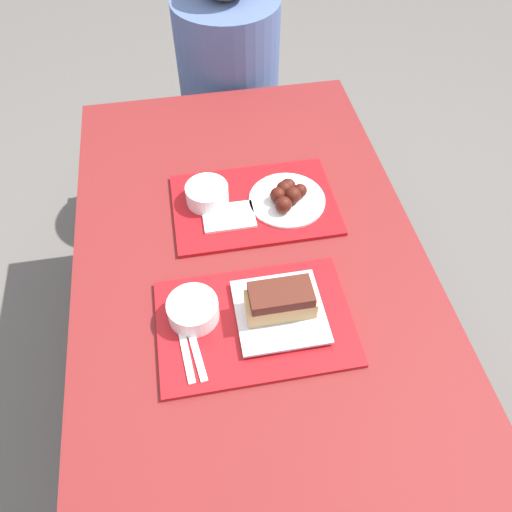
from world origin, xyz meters
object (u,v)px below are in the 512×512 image
Objects in this scene: brisket_sandwich_plate at (280,306)px; wings_plate_far at (287,196)px; tray_far at (254,205)px; bowl_coleslaw_near at (193,309)px; bowl_coleslaw_far at (207,193)px; person_seated_across at (228,60)px; tray_near at (255,323)px.

wings_plate_far is (0.09, 0.36, -0.02)m from brisket_sandwich_plate.
brisket_sandwich_plate is 0.96× the size of wings_plate_far.
bowl_coleslaw_near is at bearing -120.97° from tray_far.
wings_plate_far is (0.29, 0.33, -0.01)m from bowl_coleslaw_near.
person_seated_across is (0.16, 0.75, -0.05)m from bowl_coleslaw_far.
bowl_coleslaw_near is 0.37m from bowl_coleslaw_far.
tray_near is at bearing -112.93° from wings_plate_far.
bowl_coleslaw_near is at bearing -131.73° from wings_plate_far.
brisket_sandwich_plate is (-0.00, -0.37, 0.04)m from tray_far.
tray_near is 0.15m from bowl_coleslaw_near.
bowl_coleslaw_far is (0.07, 0.37, 0.00)m from bowl_coleslaw_near.
person_seated_across reaches higher than bowl_coleslaw_far.
bowl_coleslaw_near is 0.58× the size of brisket_sandwich_plate.
brisket_sandwich_plate reaches higher than wings_plate_far.
bowl_coleslaw_near is 0.17× the size of person_seated_across.
wings_plate_far is 0.80m from person_seated_across.
brisket_sandwich_plate is 1.15m from person_seated_across.
tray_far is 0.37m from brisket_sandwich_plate.
bowl_coleslaw_near is at bearing 171.41° from brisket_sandwich_plate.
wings_plate_far is at bearing 48.27° from bowl_coleslaw_near.
tray_near is at bearing -170.88° from brisket_sandwich_plate.
brisket_sandwich_plate is 0.37m from wings_plate_far.
wings_plate_far reaches higher than tray_near.
person_seated_across is at bearing 87.96° from brisket_sandwich_plate.
wings_plate_far is at bearing 67.07° from tray_near.
bowl_coleslaw_near is 1.15m from person_seated_across.
tray_near is at bearing -16.11° from bowl_coleslaw_near.
bowl_coleslaw_far is at bearing -102.20° from person_seated_across.
tray_near is 2.20× the size of brisket_sandwich_plate.
wings_plate_far is at bearing -5.65° from tray_far.
tray_near is 2.11× the size of wings_plate_far.
brisket_sandwich_plate is (0.20, -0.03, 0.01)m from bowl_coleslaw_near.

